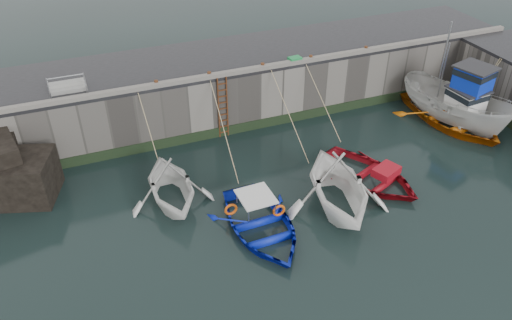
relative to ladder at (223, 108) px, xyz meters
name	(u,v)px	position (x,y,z in m)	size (l,w,h in m)	color
ground	(364,259)	(2.00, -9.91, -1.59)	(120.00, 120.00, 0.00)	black
quay_back	(243,81)	(2.00, 2.59, -0.09)	(30.00, 5.00, 3.00)	slate
road_back	(243,54)	(2.00, 2.59, 1.49)	(30.00, 5.00, 0.16)	black
kerb_back	(260,68)	(2.00, 0.24, 1.67)	(30.00, 0.30, 0.20)	slate
algae_back	(261,124)	(2.00, 0.05, -1.34)	(30.00, 0.08, 0.50)	black
ladder	(223,108)	(0.00, 0.00, 0.00)	(0.51, 0.08, 3.20)	#3F1E0F
boat_near_white	(172,201)	(-3.67, -4.09, -1.59)	(3.73, 4.33, 2.28)	white
boat_near_white_rope	(155,159)	(-3.67, -0.75, -1.59)	(0.04, 3.09, 3.10)	tan
boat_near_blue	(261,230)	(-0.89, -7.10, -1.59)	(3.52, 4.93, 1.02)	#0C21BD
boat_near_blue_rope	(222,164)	(-0.89, -2.26, -1.59)	(0.04, 5.36, 3.10)	tan
boat_near_blacktrim	(335,205)	(2.53, -6.86, -1.59)	(4.45, 5.16, 2.72)	white
boat_near_blacktrim_rope	(288,147)	(2.53, -2.14, -1.59)	(0.04, 5.15, 3.10)	tan
boat_near_navy	(368,180)	(4.73, -5.84, -1.59)	(3.47, 4.87, 1.01)	#A00D19
boat_near_navy_rope	(323,134)	(4.73, -1.63, -1.59)	(0.04, 4.30, 3.10)	tan
boat_far_white	(456,105)	(11.51, -3.14, -0.56)	(4.03, 6.69, 5.42)	silver
boat_far_orange	(453,116)	(11.50, -3.12, -1.18)	(4.94, 6.55, 4.28)	orange
fish_crate	(295,60)	(3.95, 0.39, 1.71)	(0.62, 0.43, 0.29)	#18873E
railing	(68,87)	(-6.75, 1.33, 1.77)	(1.60, 1.05, 1.00)	#A5A8AD
bollard_a	(156,83)	(-3.00, 0.34, 1.71)	(0.18, 0.18, 0.28)	#3F1E0F
bollard_b	(209,75)	(-0.50, 0.34, 1.71)	(0.18, 0.18, 0.28)	#3F1E0F
bollard_c	(263,66)	(2.20, 0.34, 1.71)	(0.18, 0.18, 0.28)	#3F1E0F
bollard_d	(311,58)	(4.80, 0.34, 1.71)	(0.18, 0.18, 0.28)	#3F1E0F
bollard_e	(366,49)	(8.00, 0.34, 1.71)	(0.18, 0.18, 0.28)	#3F1E0F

